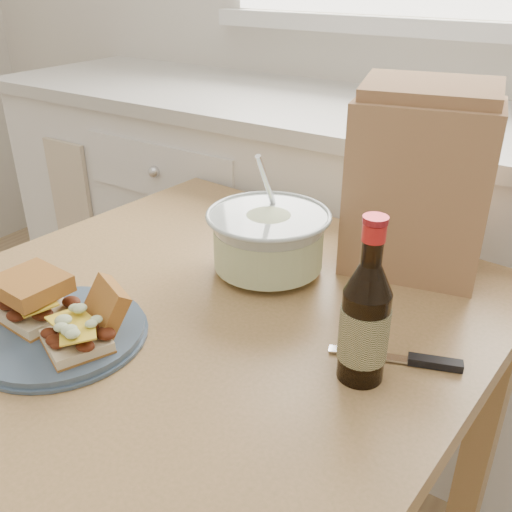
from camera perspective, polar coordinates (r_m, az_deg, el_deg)
The scene contains 9 objects.
cabinet_run at distance 1.78m, azimuth 9.54°, elevation -0.32°, with size 2.50×0.64×0.94m.
dining_table at distance 1.06m, azimuth -4.91°, elevation -9.81°, with size 0.99×0.99×0.76m.
plate at distance 0.95m, azimuth -18.99°, elevation -7.31°, with size 0.26×0.26×0.02m, color #42556A.
sandwich_left at distance 0.96m, azimuth -21.34°, elevation -3.91°, with size 0.11×0.10×0.08m.
sandwich_right at distance 0.89m, azimuth -16.69°, elevation -6.64°, with size 0.12×0.16×0.08m.
coleslaw_bowl at distance 1.06m, azimuth 1.24°, elevation 1.31°, with size 0.23×0.23×0.23m.
beer_bottle at distance 0.79m, azimuth 10.84°, elevation -6.40°, with size 0.07×0.07×0.25m.
knife at distance 0.88m, azimuth 15.88°, elevation -10.03°, with size 0.19×0.08×0.01m.
paper_bag at distance 1.08m, azimuth 15.87°, elevation 6.46°, with size 0.24×0.16×0.32m, color #A97852.
Camera 1 is at (0.62, 0.24, 1.29)m, focal length 40.00 mm.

